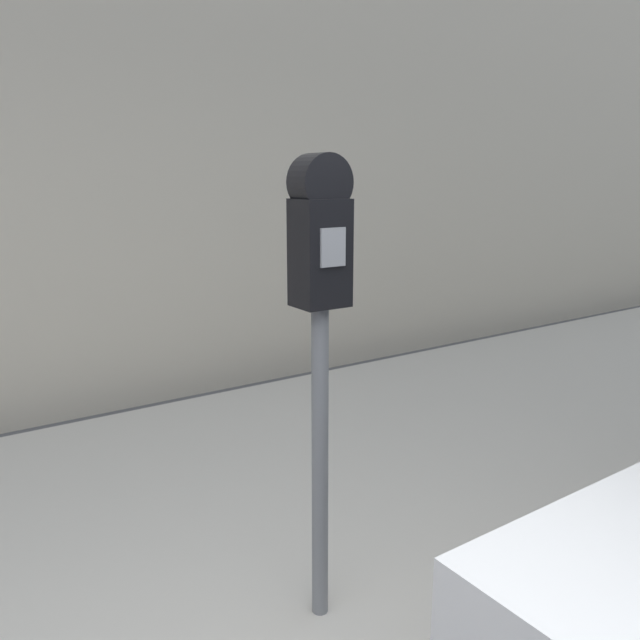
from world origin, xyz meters
TOP-DOWN VIEW (x-y plane):
  - sidewalk at (0.00, 2.20)m, footprint 24.00×2.80m
  - parking_meter at (0.45, 1.28)m, footprint 0.18×0.14m

SIDE VIEW (x-z plane):
  - sidewalk at x=0.00m, z-range 0.00..0.11m
  - parking_meter at x=0.45m, z-range 0.47..2.06m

